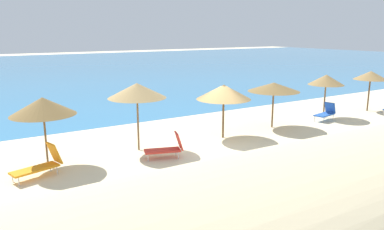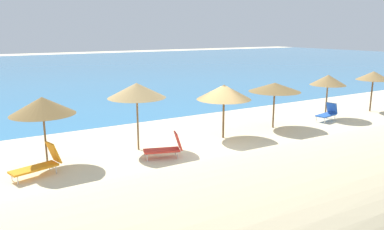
# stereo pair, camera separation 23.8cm
# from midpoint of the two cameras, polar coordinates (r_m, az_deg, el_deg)

# --- Properties ---
(ground_plane) EXTENTS (160.00, 160.00, 0.00)m
(ground_plane) POSITION_cam_midpoint_polar(r_m,az_deg,el_deg) (16.80, 4.00, -4.64)
(ground_plane) COLOR beige
(sea_water) EXTENTS (160.00, 66.99, 0.01)m
(sea_water) POSITION_cam_midpoint_polar(r_m,az_deg,el_deg) (53.36, -20.97, 6.51)
(sea_water) COLOR teal
(sea_water) RESTS_ON ground_plane
(dune_ridge) EXTENTS (54.01, 6.29, 2.00)m
(dune_ridge) POSITION_cam_midpoint_polar(r_m,az_deg,el_deg) (9.76, 17.08, -12.07)
(dune_ridge) COLOR beige
(dune_ridge) RESTS_ON ground_plane
(beach_umbrella_2) EXTENTS (2.37, 2.37, 2.66)m
(beach_umbrella_2) POSITION_cam_midpoint_polar(r_m,az_deg,el_deg) (14.69, -21.50, 1.32)
(beach_umbrella_2) COLOR brown
(beach_umbrella_2) RESTS_ON ground_plane
(beach_umbrella_3) EXTENTS (2.45, 2.45, 2.90)m
(beach_umbrella_3) POSITION_cam_midpoint_polar(r_m,az_deg,el_deg) (15.72, -8.04, 3.74)
(beach_umbrella_3) COLOR brown
(beach_umbrella_3) RESTS_ON ground_plane
(beach_umbrella_4) EXTENTS (2.58, 2.58, 2.56)m
(beach_umbrella_4) POSITION_cam_midpoint_polar(r_m,az_deg,el_deg) (17.53, 5.30, 3.51)
(beach_umbrella_4) COLOR brown
(beach_umbrella_4) RESTS_ON ground_plane
(beach_umbrella_5) EXTENTS (2.70, 2.70, 2.39)m
(beach_umbrella_5) POSITION_cam_midpoint_polar(r_m,az_deg,el_deg) (19.86, 12.88, 4.16)
(beach_umbrella_5) COLOR brown
(beach_umbrella_5) RESTS_ON ground_plane
(beach_umbrella_6) EXTENTS (2.05, 2.05, 2.54)m
(beach_umbrella_6) POSITION_cam_midpoint_polar(r_m,az_deg,el_deg) (23.02, 20.39, 5.03)
(beach_umbrella_6) COLOR brown
(beach_umbrella_6) RESTS_ON ground_plane
(beach_umbrella_7) EXTENTS (2.06, 2.06, 2.55)m
(beach_umbrella_7) POSITION_cam_midpoint_polar(r_m,az_deg,el_deg) (26.10, 26.26, 5.41)
(beach_umbrella_7) COLOR brown
(beach_umbrella_7) RESTS_ON ground_plane
(lounge_chair_1) EXTENTS (1.63, 1.02, 1.04)m
(lounge_chair_1) POSITION_cam_midpoint_polar(r_m,az_deg,el_deg) (15.07, -3.47, -5.00)
(lounge_chair_1) COLOR red
(lounge_chair_1) RESTS_ON ground_plane
(lounge_chair_2) EXTENTS (1.49, 0.85, 1.00)m
(lounge_chair_2) POSITION_cam_midpoint_polar(r_m,az_deg,el_deg) (22.58, 20.33, 0.28)
(lounge_chair_2) COLOR blue
(lounge_chair_2) RESTS_ON ground_plane
(lounge_chair_4) EXTENTS (1.81, 1.02, 1.13)m
(lounge_chair_4) POSITION_cam_midpoint_polar(r_m,az_deg,el_deg) (14.22, -21.79, -6.91)
(lounge_chair_4) COLOR orange
(lounge_chair_4) RESTS_ON ground_plane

